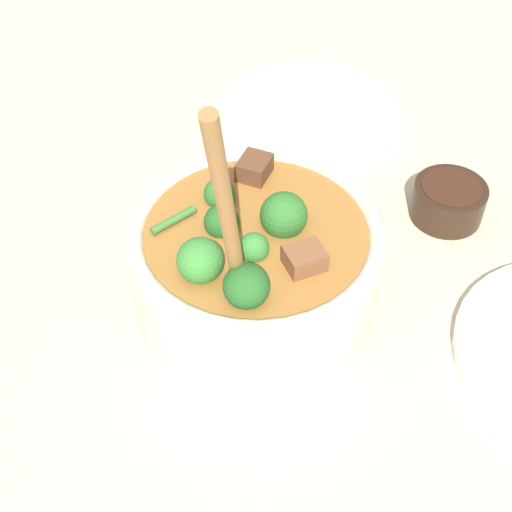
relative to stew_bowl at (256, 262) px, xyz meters
The scene contains 4 objects.
ground_plane 0.06m from the stew_bowl, 88.93° to the left, with size 4.00×4.00×0.00m, color #C6B293.
stew_bowl is the anchor object (origin of this frame).
condiment_bowl 0.24m from the stew_bowl, 52.77° to the left, with size 0.08×0.08×0.04m.
empty_plate 0.32m from the stew_bowl, 98.67° to the left, with size 0.22×0.22×0.02m.
Camera 1 is at (0.16, -0.41, 0.53)m, focal length 50.00 mm.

